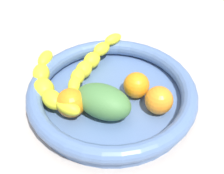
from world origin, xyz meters
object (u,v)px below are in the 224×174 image
(orange_mid_left, at_px, (136,85))
(orange_mid_right, at_px, (71,103))
(banana_draped_right, at_px, (48,86))
(mango_green, at_px, (103,102))
(fruit_bowl, at_px, (112,95))
(banana_draped_left, at_px, (90,63))
(orange_front, at_px, (159,100))

(orange_mid_left, relative_size, orange_mid_right, 0.93)
(banana_draped_right, xyz_separation_m, orange_mid_left, (-0.16, -0.09, -0.00))
(banana_draped_right, xyz_separation_m, mango_green, (-0.12, -0.01, 0.00))
(fruit_bowl, height_order, banana_draped_right, banana_draped_right)
(fruit_bowl, height_order, banana_draped_left, banana_draped_left)
(banana_draped_right, xyz_separation_m, orange_front, (-0.21, -0.07, 0.00))
(banana_draped_left, height_order, mango_green, mango_green)
(banana_draped_right, relative_size, orange_mid_left, 3.25)
(orange_mid_left, bearing_deg, banana_draped_right, 28.93)
(mango_green, bearing_deg, orange_front, -147.76)
(fruit_bowl, height_order, mango_green, mango_green)
(banana_draped_left, xyz_separation_m, orange_mid_left, (-0.12, 0.01, -0.00))
(orange_front, height_order, orange_mid_left, orange_front)
(banana_draped_right, height_order, orange_mid_right, orange_mid_right)
(orange_front, relative_size, orange_mid_right, 0.97)
(banana_draped_left, xyz_separation_m, banana_draped_right, (0.04, 0.10, -0.00))
(orange_mid_right, distance_m, mango_green, 0.06)
(orange_mid_right, relative_size, mango_green, 0.50)
(banana_draped_left, height_order, orange_mid_left, same)
(banana_draped_left, distance_m, mango_green, 0.12)
(fruit_bowl, xyz_separation_m, orange_mid_left, (-0.04, -0.03, 0.02))
(orange_mid_left, bearing_deg, orange_front, 161.06)
(banana_draped_left, relative_size, orange_mid_left, 4.25)
(fruit_bowl, bearing_deg, banana_draped_right, 25.01)
(banana_draped_right, bearing_deg, orange_front, -162.62)
(orange_mid_right, bearing_deg, banana_draped_right, -16.36)
(fruit_bowl, xyz_separation_m, banana_draped_left, (0.08, -0.05, 0.02))
(orange_front, distance_m, mango_green, 0.11)
(banana_draped_left, distance_m, orange_mid_left, 0.12)
(orange_mid_left, bearing_deg, mango_green, 66.41)
(orange_front, distance_m, orange_mid_left, 0.06)
(banana_draped_right, bearing_deg, fruit_bowl, -154.99)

